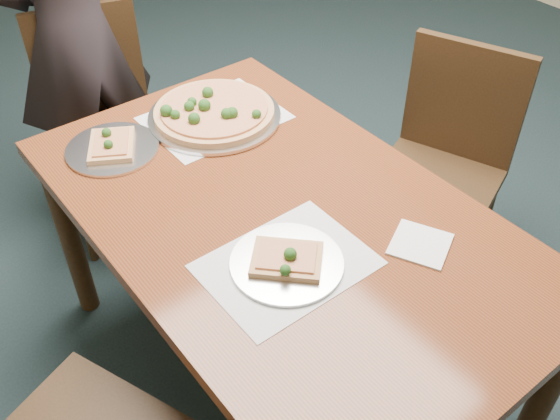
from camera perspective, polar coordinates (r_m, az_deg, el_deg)
ground at (r=2.63m, az=2.65°, el=-3.83°), size 8.00×8.00×0.00m
dining_table at (r=1.74m, az=0.00°, el=-2.27°), size 0.90×1.50×0.75m
chair_far at (r=2.61m, az=-15.98°, el=8.60°), size 0.51×0.51×0.91m
chair_right at (r=2.34m, az=14.88°, el=4.71°), size 0.54×0.54×0.91m
diner at (r=2.57m, az=-18.38°, el=14.97°), size 0.60×0.40×1.60m
placemat_main at (r=2.05m, az=-5.98°, el=8.39°), size 0.42×0.32×0.00m
placemat_near at (r=1.53m, az=0.62°, el=-5.01°), size 0.40×0.30×0.00m
pizza_pan at (r=2.04m, az=-6.09°, el=8.87°), size 0.43×0.43×0.07m
slice_plate_near at (r=1.52m, az=0.63°, el=-4.71°), size 0.28×0.28×0.06m
slice_plate_far at (r=1.96m, az=-15.12°, el=5.59°), size 0.28×0.28×0.06m
napkin at (r=1.62m, az=12.70°, el=-3.06°), size 0.19×0.19×0.01m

